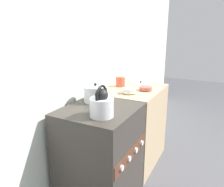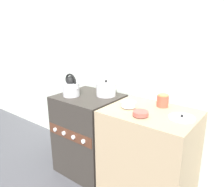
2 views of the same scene
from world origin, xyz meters
name	(u,v)px [view 2 (image 2 of 2)]	position (x,y,z in m)	size (l,w,h in m)	color
ground_plane	(72,181)	(0.00, 0.00, 0.00)	(12.00, 12.00, 0.00)	#4C4C51
wall_back	(109,61)	(0.00, 0.68, 1.25)	(7.00, 0.06, 2.50)	silver
stove	(89,134)	(0.00, 0.30, 0.46)	(0.65, 0.62, 0.91)	#332D28
counter	(148,156)	(0.76, 0.30, 0.45)	(0.81, 0.61, 0.91)	tan
kettle	(71,87)	(-0.15, 0.19, 1.01)	(0.22, 0.18, 0.25)	silver
cooking_pot	(106,89)	(0.15, 0.43, 0.99)	(0.22, 0.22, 0.17)	silver
enamel_bowl	(129,104)	(0.55, 0.27, 0.94)	(0.14, 0.14, 0.06)	beige
small_ceramic_bowl	(141,113)	(0.74, 0.15, 0.93)	(0.13, 0.13, 0.04)	#B75147
storage_jar	(163,101)	(0.79, 0.48, 0.97)	(0.11, 0.11, 0.12)	#CC4C38
loose_pot_lid	(182,118)	(1.03, 0.32, 0.92)	(0.22, 0.22, 0.03)	silver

